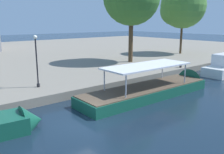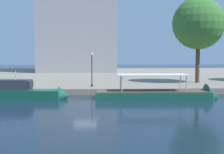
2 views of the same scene
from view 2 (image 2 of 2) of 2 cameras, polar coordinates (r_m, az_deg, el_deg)
The scene contains 6 objects.
ground_plane at distance 33.28m, azimuth -5.00°, elevation -4.49°, with size 220.00×220.00×0.00m, color #142333.
dock_promenade at distance 65.66m, azimuth -3.96°, elevation 0.18°, with size 120.00×55.00×0.73m, color gray.
motor_yacht_1 at distance 36.48m, azimuth -16.12°, elevation -2.85°, with size 10.77×3.17×3.88m.
tour_boat_2 at distance 35.61m, azimuth 9.24°, elevation -3.41°, with size 14.04×3.47×4.02m.
lamp_post at distance 40.93m, azimuth -3.73°, elevation 1.66°, with size 0.34×0.34×4.48m.
tree_2 at distance 48.58m, azimuth 15.78°, elevation 9.46°, with size 7.73×7.73×12.71m.
Camera 2 is at (1.24, -32.87, 5.09)m, focal length 49.71 mm.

